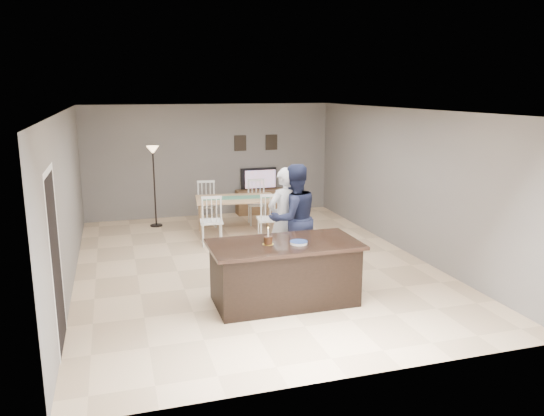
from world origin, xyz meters
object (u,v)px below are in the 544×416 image
object	(u,v)px
kitchen_island	(284,272)
dining_table	(236,204)
tv_console	(260,201)
floor_lamp	(153,164)
plate_stack	(299,243)
birthday_cake	(268,240)
woman	(284,220)
television	(260,179)
man	(294,219)

from	to	relation	value
kitchen_island	dining_table	size ratio (longest dim) A/B	1.05
tv_console	floor_lamp	size ratio (longest dim) A/B	0.66
tv_console	dining_table	size ratio (longest dim) A/B	0.58
kitchen_island	plate_stack	xyz separation A→B (m)	(0.18, -0.12, 0.47)
dining_table	floor_lamp	size ratio (longest dim) A/B	1.13
birthday_cake	floor_lamp	xyz separation A→B (m)	(-1.17, 5.04, 0.45)
woman	birthday_cake	size ratio (longest dim) A/B	7.06
birthday_cake	floor_lamp	bearing A→B (deg)	103.09
tv_console	birthday_cake	world-z (taller)	birthday_cake
kitchen_island	television	size ratio (longest dim) A/B	2.35
birthday_cake	dining_table	world-z (taller)	birthday_cake
plate_stack	man	bearing A→B (deg)	73.88
tv_console	woman	distance (m)	4.33
dining_table	man	bearing A→B (deg)	-75.24
kitchen_island	dining_table	bearing A→B (deg)	87.26
kitchen_island	tv_console	world-z (taller)	kitchen_island
plate_stack	floor_lamp	distance (m)	5.41
birthday_cake	dining_table	xyz separation A→B (m)	(0.43, 3.88, -0.31)
television	dining_table	xyz separation A→B (m)	(-1.01, -1.76, -0.21)
man	floor_lamp	distance (m)	4.31
tv_console	woman	bearing A→B (deg)	-100.21
kitchen_island	tv_console	size ratio (longest dim) A/B	1.79
woman	tv_console	bearing A→B (deg)	-119.91
man	floor_lamp	world-z (taller)	man
birthday_cake	dining_table	bearing A→B (deg)	83.69
birthday_cake	man	bearing A→B (deg)	56.85
tv_console	birthday_cake	distance (m)	5.80
kitchen_island	man	xyz separation A→B (m)	(0.57, 1.24, 0.47)
woman	floor_lamp	distance (m)	4.16
dining_table	floor_lamp	world-z (taller)	floor_lamp
tv_console	plate_stack	xyz separation A→B (m)	(-1.02, -5.69, 0.62)
tv_console	floor_lamp	xyz separation A→B (m)	(-2.62, -0.54, 1.11)
kitchen_island	television	world-z (taller)	television
birthday_cake	plate_stack	bearing A→B (deg)	-15.08
man	plate_stack	world-z (taller)	man
kitchen_island	birthday_cake	bearing A→B (deg)	-179.01
plate_stack	dining_table	bearing A→B (deg)	89.86
woman	plate_stack	size ratio (longest dim) A/B	7.02
kitchen_island	plate_stack	world-z (taller)	plate_stack
television	tv_console	bearing A→B (deg)	90.00
kitchen_island	woman	xyz separation A→B (m)	(0.44, 1.35, 0.43)
kitchen_island	plate_stack	size ratio (longest dim) A/B	8.48
tv_console	plate_stack	bearing A→B (deg)	-100.21
woman	plate_stack	distance (m)	1.49
television	plate_stack	world-z (taller)	television
woman	floor_lamp	world-z (taller)	floor_lamp
kitchen_island	birthday_cake	size ratio (longest dim) A/B	8.53
tv_console	television	xyz separation A→B (m)	(0.00, 0.07, 0.56)
television	man	world-z (taller)	man
dining_table	birthday_cake	bearing A→B (deg)	-89.76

